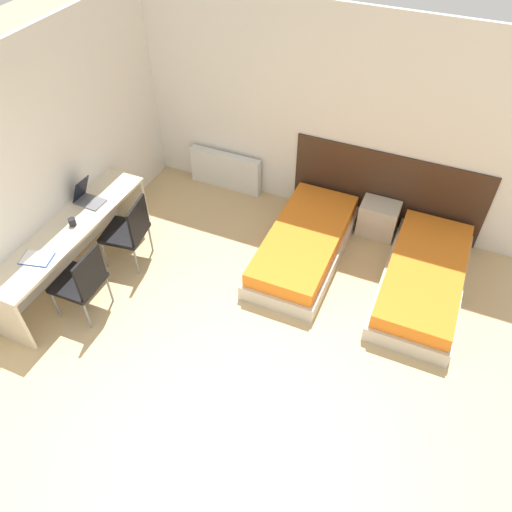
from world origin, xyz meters
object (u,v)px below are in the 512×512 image
(bed_near_door, at_px, (423,279))
(chair_near_laptop, at_px, (129,229))
(laptop, at_px, (87,197))
(nightstand, at_px, (378,219))
(chair_near_notebook, at_px, (82,280))
(bed_near_window, at_px, (304,245))

(bed_near_door, distance_m, chair_near_laptop, 3.50)
(chair_near_laptop, xyz_separation_m, laptop, (-0.53, 0.01, 0.31))
(bed_near_door, xyz_separation_m, chair_near_laptop, (-3.36, -0.90, 0.32))
(chair_near_laptop, bearing_deg, nightstand, 24.87)
(bed_near_door, bearing_deg, chair_near_laptop, -164.96)
(laptop, bearing_deg, chair_near_notebook, -58.10)
(chair_near_notebook, height_order, laptop, laptop)
(bed_near_window, relative_size, chair_near_notebook, 2.16)
(bed_near_window, height_order, nightstand, nightstand)
(bed_near_door, xyz_separation_m, nightstand, (-0.73, 0.81, 0.04))
(chair_near_notebook, bearing_deg, bed_near_window, 42.05)
(bed_near_window, distance_m, nightstand, 1.09)
(chair_near_laptop, bearing_deg, bed_near_door, 6.88)
(chair_near_laptop, distance_m, laptop, 0.61)
(laptop, bearing_deg, nightstand, 29.82)
(chair_near_laptop, relative_size, laptop, 2.72)
(bed_near_door, relative_size, chair_near_notebook, 2.16)
(bed_near_window, bearing_deg, chair_near_notebook, -136.64)
(nightstand, height_order, laptop, laptop)
(bed_near_door, distance_m, nightstand, 1.09)
(nightstand, distance_m, chair_near_notebook, 3.71)
(bed_near_window, xyz_separation_m, nightstand, (0.73, 0.81, 0.04))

